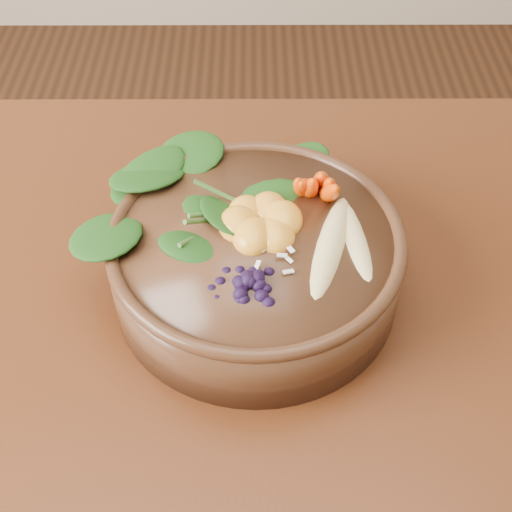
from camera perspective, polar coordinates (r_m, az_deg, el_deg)
dining_table at (r=0.69m, az=-1.57°, el=-16.05°), size 1.60×0.90×0.75m
stoneware_bowl at (r=0.66m, az=-0.00°, el=-0.59°), size 0.31×0.31×0.07m
kale_heap at (r=0.67m, az=-2.85°, el=6.56°), size 0.20×0.18×0.04m
carrot_cluster at (r=0.66m, az=5.10°, el=7.83°), size 0.06×0.06×0.07m
banana_halves at (r=0.63m, az=7.07°, el=1.93°), size 0.08×0.15×0.03m
mandarin_cluster at (r=0.64m, az=0.39°, el=3.58°), size 0.09×0.10×0.03m
blueberry_pile at (r=0.58m, az=-0.54°, el=-0.96°), size 0.14×0.11×0.04m
coconut_flakes at (r=0.62m, az=-0.08°, el=0.63°), size 0.09×0.08×0.01m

